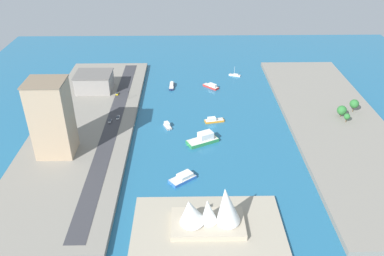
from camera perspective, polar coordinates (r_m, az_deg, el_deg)
ground_plane at (r=284.48m, az=2.84°, el=0.08°), size 440.00×440.00×0.00m
quay_west at (r=303.43m, az=20.32°, el=0.51°), size 70.00×240.00×3.50m
quay_east at (r=292.32m, az=-15.30°, el=0.23°), size 70.00×240.00×3.50m
peninsula_point at (r=203.29m, az=2.32°, el=-14.24°), size 75.95×44.44×2.00m
road_strip at (r=287.08m, az=-11.50°, el=0.58°), size 10.67×228.00×0.15m
sailboat_small_white at (r=371.48m, az=6.27°, el=7.69°), size 11.44×6.75×9.14m
yacht_sleek_gray at (r=284.10m, az=-3.62°, el=0.36°), size 6.97×10.14×3.80m
patrol_launch_navy at (r=346.20m, az=-2.98°, el=6.17°), size 4.40×16.19×3.82m
water_taxi_orange at (r=291.25m, az=3.17°, el=1.16°), size 15.54×7.58×3.65m
ferry_green_doubledeck at (r=265.83m, az=1.68°, el=-1.61°), size 23.04×17.46×7.34m
catamaran_blue at (r=232.38m, az=-1.31°, el=-7.28°), size 17.08×15.52×4.05m
tugboat_red at (r=345.01m, az=2.82°, el=6.12°), size 13.89×13.62×4.30m
apartment_midrise_tan at (r=252.91m, az=-19.76°, el=1.33°), size 23.28×20.62×49.36m
carpark_squat_concrete at (r=340.17m, az=-14.06°, el=6.58°), size 29.97×24.96×14.91m
sedan_silver at (r=289.61m, az=-11.89°, el=1.00°), size 2.06×4.76×1.45m
taxi_yellow_cab at (r=330.09m, az=-10.86°, el=4.95°), size 2.05×4.75×1.56m
van_white at (r=293.25m, az=-10.76°, el=1.54°), size 2.23×5.16×1.64m
traffic_light_waterfront at (r=319.94m, az=-9.23°, el=4.94°), size 0.36×0.36×6.50m
opera_landmark at (r=196.58m, az=2.65°, el=-12.21°), size 36.80×21.04×24.43m
park_tree_cluster at (r=312.41m, az=21.75°, el=2.69°), size 18.80×21.48×10.02m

